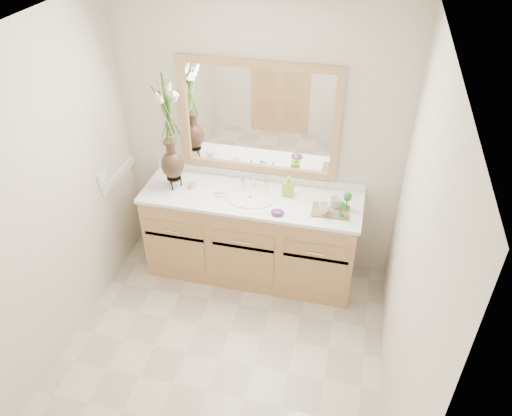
% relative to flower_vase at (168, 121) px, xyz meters
% --- Properties ---
extents(floor, '(2.60, 2.60, 0.00)m').
position_rel_flower_vase_xyz_m(floor, '(0.67, -1.01, -1.44)').
color(floor, beige).
rests_on(floor, ground).
extents(ceiling, '(2.40, 2.60, 0.02)m').
position_rel_flower_vase_xyz_m(ceiling, '(0.67, -1.01, 0.96)').
color(ceiling, white).
rests_on(ceiling, wall_back).
extents(wall_back, '(2.40, 0.02, 2.40)m').
position_rel_flower_vase_xyz_m(wall_back, '(0.67, 0.29, -0.24)').
color(wall_back, silver).
rests_on(wall_back, floor).
extents(wall_left, '(0.02, 2.60, 2.40)m').
position_rel_flower_vase_xyz_m(wall_left, '(-0.53, -1.01, -0.24)').
color(wall_left, silver).
rests_on(wall_left, floor).
extents(wall_right, '(0.02, 2.60, 2.40)m').
position_rel_flower_vase_xyz_m(wall_right, '(1.87, -1.01, -0.24)').
color(wall_right, silver).
rests_on(wall_right, floor).
extents(vanity, '(1.80, 0.55, 0.80)m').
position_rel_flower_vase_xyz_m(vanity, '(0.67, 0.00, -1.04)').
color(vanity, tan).
rests_on(vanity, floor).
extents(counter, '(1.84, 0.57, 0.03)m').
position_rel_flower_vase_xyz_m(counter, '(0.67, 0.00, -0.63)').
color(counter, white).
rests_on(counter, vanity).
extents(sink, '(0.38, 0.34, 0.23)m').
position_rel_flower_vase_xyz_m(sink, '(0.67, -0.01, -0.67)').
color(sink, white).
rests_on(sink, counter).
extents(mirror, '(1.32, 0.04, 0.97)m').
position_rel_flower_vase_xyz_m(mirror, '(0.67, 0.27, -0.04)').
color(mirror, white).
rests_on(mirror, wall_back).
extents(switch_plate, '(0.02, 0.12, 0.12)m').
position_rel_flower_vase_xyz_m(switch_plate, '(-0.52, -0.25, -0.46)').
color(switch_plate, white).
rests_on(switch_plate, wall_left).
extents(flower_vase, '(0.22, 0.22, 0.90)m').
position_rel_flower_vase_xyz_m(flower_vase, '(0.00, 0.00, 0.00)').
color(flower_vase, black).
rests_on(flower_vase, counter).
extents(tumbler, '(0.07, 0.07, 0.08)m').
position_rel_flower_vase_xyz_m(tumbler, '(0.16, 0.03, -0.57)').
color(tumbler, beige).
rests_on(tumbler, counter).
extents(soap_dish, '(0.09, 0.09, 0.03)m').
position_rel_flower_vase_xyz_m(soap_dish, '(0.40, -0.02, -0.60)').
color(soap_dish, beige).
rests_on(soap_dish, counter).
extents(soap_bottle, '(0.08, 0.09, 0.16)m').
position_rel_flower_vase_xyz_m(soap_bottle, '(0.96, 0.10, -0.53)').
color(soap_bottle, '#84C62E').
rests_on(soap_bottle, counter).
extents(purple_dish, '(0.12, 0.10, 0.04)m').
position_rel_flower_vase_xyz_m(purple_dish, '(0.93, -0.19, -0.59)').
color(purple_dish, '#55246C').
rests_on(purple_dish, counter).
extents(tray, '(0.30, 0.21, 0.01)m').
position_rel_flower_vase_xyz_m(tray, '(1.33, -0.06, -0.61)').
color(tray, brown).
rests_on(tray, counter).
extents(mug_left, '(0.11, 0.11, 0.09)m').
position_rel_flower_vase_xyz_m(mug_left, '(1.28, -0.11, -0.55)').
color(mug_left, beige).
rests_on(mug_left, tray).
extents(mug_right, '(0.09, 0.09, 0.09)m').
position_rel_flower_vase_xyz_m(mug_right, '(1.36, -0.00, -0.55)').
color(mug_right, beige).
rests_on(mug_right, tray).
extents(goblet_front, '(0.06, 0.06, 0.13)m').
position_rel_flower_vase_xyz_m(goblet_front, '(1.42, -0.11, -0.51)').
color(goblet_front, '#257027').
rests_on(goblet_front, tray).
extents(goblet_back, '(0.07, 0.07, 0.15)m').
position_rel_flower_vase_xyz_m(goblet_back, '(1.45, -0.00, -0.50)').
color(goblet_back, '#257027').
rests_on(goblet_back, tray).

